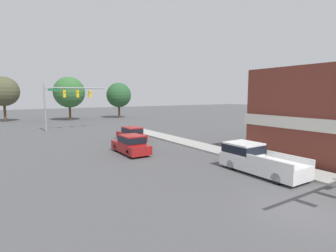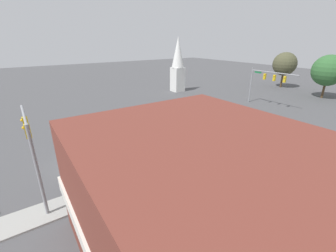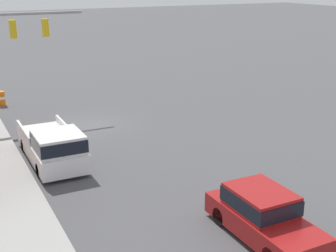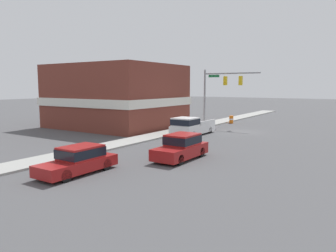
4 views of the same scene
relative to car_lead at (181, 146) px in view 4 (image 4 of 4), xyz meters
name	(u,v)px [view 4 (image 4 of 4)]	position (x,y,z in m)	size (l,w,h in m)	color
ground_plane	(240,132)	(1.41, -14.53, -0.85)	(200.00, 200.00, 0.00)	#4C4C4F
sidewalk_curb	(193,127)	(7.11, -14.53, -0.78)	(2.40, 60.00, 0.14)	#9E9E99
near_signal_assembly	(221,85)	(5.20, -17.79, 4.04)	(6.95, 0.49, 6.80)	gray
car_lead	(181,146)	(0.00, 0.00, 0.00)	(1.85, 4.55, 1.66)	black
car_oncoming	(79,159)	(2.92, 6.19, -0.07)	(1.77, 4.70, 1.51)	black
pickup_truck_parked	(191,126)	(4.64, -9.51, 0.05)	(2.13, 5.67, 1.83)	black
construction_barrel	(231,119)	(5.31, -21.47, -0.35)	(0.54, 0.54, 0.99)	orange
corner_brick_building	(116,97)	(15.55, -10.92, 2.70)	(13.80, 11.87, 7.24)	brown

